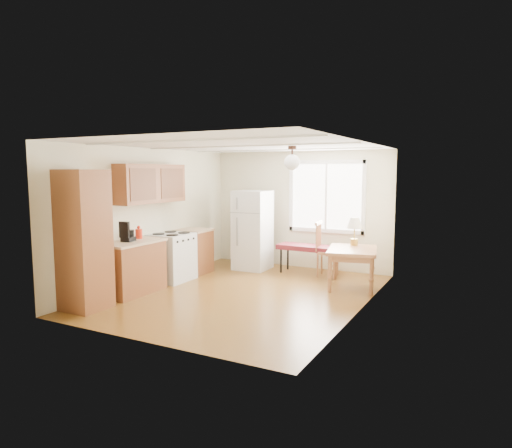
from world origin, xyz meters
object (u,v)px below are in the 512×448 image
Objects in this scene: refrigerator at (253,230)px; chair at (323,245)px; bench at (308,248)px; dining_table at (352,254)px.

chair is (1.55, 0.06, -0.21)m from refrigerator.
dining_table is (1.08, -0.64, 0.08)m from bench.
refrigerator reaches higher than bench.
dining_table is at bearing -42.40° from chair.
refrigerator is 1.27m from bench.
bench is at bearing 3.91° from refrigerator.
chair is (0.33, -0.06, 0.10)m from bench.
refrigerator reaches higher than dining_table.
bench is (1.22, 0.12, -0.32)m from refrigerator.
refrigerator is 1.31× the size of bench.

